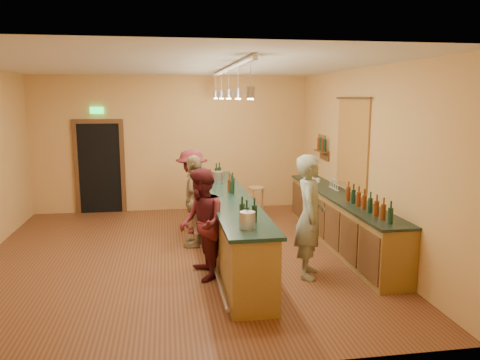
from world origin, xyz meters
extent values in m
plane|color=#512D17|center=(0.00, 0.00, 0.00)|extent=(7.00, 7.00, 0.00)
cube|color=silver|center=(0.00, 0.00, 3.20)|extent=(6.50, 7.00, 0.02)
cube|color=tan|center=(0.00, 3.50, 1.60)|extent=(6.50, 0.02, 3.20)
cube|color=tan|center=(0.00, -3.50, 1.60)|extent=(6.50, 0.02, 3.20)
cube|color=tan|center=(3.25, 0.00, 1.60)|extent=(0.02, 7.00, 3.20)
cube|color=black|center=(-1.70, 3.48, 1.05)|extent=(0.95, 0.06, 2.10)
cube|color=#502A18|center=(-2.22, 3.46, 1.05)|extent=(0.10, 0.08, 2.10)
cube|color=#502A18|center=(-1.18, 3.46, 1.05)|extent=(0.10, 0.08, 2.10)
cube|color=#502A18|center=(-1.70, 3.46, 2.15)|extent=(1.15, 0.08, 0.10)
cube|color=#19E54C|center=(-1.70, 3.45, 2.40)|extent=(0.30, 0.04, 0.15)
cube|color=maroon|center=(3.23, 0.40, 1.85)|extent=(0.03, 1.40, 1.60)
cube|color=#502A18|center=(3.16, 1.90, 1.55)|extent=(0.16, 0.55, 0.03)
cube|color=#502A18|center=(3.23, 1.90, 1.45)|extent=(0.03, 0.55, 0.18)
cube|color=brown|center=(2.97, 0.20, 0.45)|extent=(0.55, 4.50, 0.90)
cube|color=black|center=(2.97, 0.20, 0.92)|extent=(0.60, 4.55, 0.04)
cylinder|color=silver|center=(2.97, 1.50, 0.99)|extent=(0.09, 0.09, 0.09)
cube|color=silver|center=(2.94, 2.00, 0.95)|extent=(0.22, 0.30, 0.01)
cube|color=brown|center=(0.89, 0.00, 0.50)|extent=(0.60, 5.00, 1.00)
cube|color=black|center=(0.89, 0.00, 1.02)|extent=(0.70, 5.10, 0.05)
cylinder|color=silver|center=(0.53, 0.00, 0.15)|extent=(0.05, 5.00, 0.05)
cylinder|color=silver|center=(0.84, -2.10, 1.16)|extent=(0.20, 0.20, 0.22)
cylinder|color=silver|center=(0.84, 1.20, 1.16)|extent=(0.20, 0.20, 0.22)
cube|color=silver|center=(0.89, 0.00, 3.14)|extent=(0.06, 4.60, 0.05)
cylinder|color=silver|center=(0.89, -2.00, 2.95)|extent=(0.01, 0.01, 0.35)
cylinder|color=#A5A5AD|center=(0.89, -2.00, 2.75)|extent=(0.11, 0.11, 0.14)
cylinder|color=#FFEABF|center=(0.89, -2.00, 2.67)|extent=(0.08, 0.08, 0.02)
cylinder|color=silver|center=(0.89, -1.00, 2.95)|extent=(0.01, 0.01, 0.35)
cylinder|color=#A5A5AD|center=(0.89, -1.00, 2.75)|extent=(0.11, 0.11, 0.14)
cylinder|color=#FFEABF|center=(0.89, -1.00, 2.67)|extent=(0.08, 0.08, 0.02)
cylinder|color=silver|center=(0.89, 0.00, 2.95)|extent=(0.01, 0.01, 0.35)
cylinder|color=#A5A5AD|center=(0.89, 0.00, 2.75)|extent=(0.11, 0.11, 0.14)
cylinder|color=#FFEABF|center=(0.89, 0.00, 2.67)|extent=(0.08, 0.08, 0.02)
cylinder|color=silver|center=(0.89, 1.00, 2.95)|extent=(0.01, 0.01, 0.35)
cylinder|color=#A5A5AD|center=(0.89, 1.00, 2.75)|extent=(0.11, 0.11, 0.14)
cylinder|color=#FFEABF|center=(0.89, 1.00, 2.67)|extent=(0.08, 0.08, 0.02)
cylinder|color=silver|center=(0.89, 2.00, 2.95)|extent=(0.01, 0.01, 0.35)
cylinder|color=#A5A5AD|center=(0.89, 2.00, 2.75)|extent=(0.11, 0.11, 0.14)
cylinder|color=#FFEABF|center=(0.89, 2.00, 2.67)|extent=(0.08, 0.08, 0.02)
imported|color=gray|center=(1.95, -1.18, 0.93)|extent=(0.64, 0.79, 1.86)
imported|color=#59191E|center=(0.34, -1.01, 0.84)|extent=(0.71, 0.87, 1.67)
imported|color=#997A51|center=(0.34, 0.58, 0.84)|extent=(0.62, 1.05, 1.68)
imported|color=#59191E|center=(0.34, 1.49, 0.84)|extent=(0.71, 1.13, 1.68)
cylinder|color=olive|center=(1.80, 2.20, 0.72)|extent=(0.36, 0.36, 0.04)
cylinder|color=olive|center=(1.93, 2.20, 0.35)|extent=(0.04, 0.04, 0.70)
cylinder|color=olive|center=(1.73, 2.32, 0.35)|extent=(0.04, 0.04, 0.70)
cylinder|color=olive|center=(1.73, 2.08, 0.35)|extent=(0.04, 0.04, 0.70)
camera|label=1|loc=(-0.16, -7.73, 2.69)|focal=35.00mm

